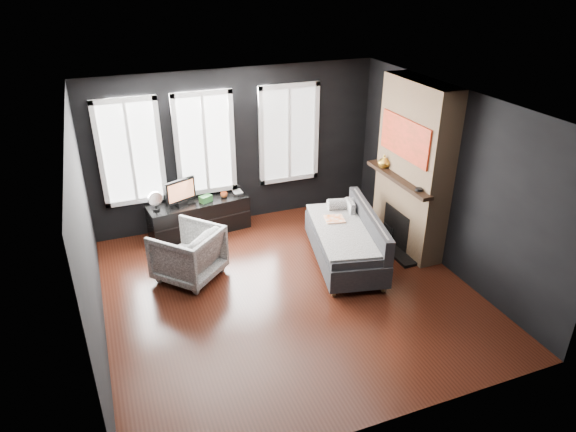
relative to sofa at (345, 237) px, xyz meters
name	(u,v)px	position (x,y,z in m)	size (l,w,h in m)	color
floor	(289,292)	(-1.10, -0.47, -0.42)	(5.00, 5.00, 0.00)	black
ceiling	(289,104)	(-1.10, -0.47, 2.28)	(5.00, 5.00, 0.00)	white
wall_back	(237,148)	(-1.10, 2.03, 0.93)	(5.00, 0.02, 2.70)	black
wall_left	(87,240)	(-3.60, -0.47, 0.93)	(0.02, 5.00, 2.70)	black
wall_right	(448,180)	(1.40, -0.47, 0.93)	(0.02, 5.00, 2.70)	black
windows	(207,90)	(-1.55, 1.99, 1.96)	(4.00, 0.16, 1.76)	white
fireplace	(413,168)	(1.20, 0.13, 0.93)	(0.70, 1.62, 2.70)	#93724C
sofa	(345,237)	(0.00, 0.00, 0.00)	(0.98, 1.96, 0.84)	#232326
stripe_pillow	(350,210)	(0.33, 0.50, 0.19)	(0.07, 0.32, 0.32)	gray
armchair	(188,251)	(-2.34, 0.43, 0.01)	(0.85, 0.79, 0.87)	white
media_console	(199,217)	(-1.89, 1.77, -0.13)	(1.69, 0.53, 0.58)	black
monitor	(180,191)	(-2.17, 1.74, 0.41)	(0.56, 0.12, 0.50)	black
desk_fan	(155,201)	(-2.59, 1.68, 0.33)	(0.24, 0.24, 0.34)	#9D9D9D
mug	(224,194)	(-1.43, 1.77, 0.22)	(0.12, 0.09, 0.12)	orange
book	(233,187)	(-1.24, 1.90, 0.27)	(0.16, 0.02, 0.21)	#BFB698
storage_box	(206,199)	(-1.76, 1.71, 0.21)	(0.20, 0.13, 0.11)	#2A682D
mantel_vase	(384,161)	(0.95, 0.58, 0.91)	(0.20, 0.21, 0.20)	gold
mantel_clock	(419,189)	(0.95, -0.42, 0.83)	(0.11, 0.11, 0.04)	black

